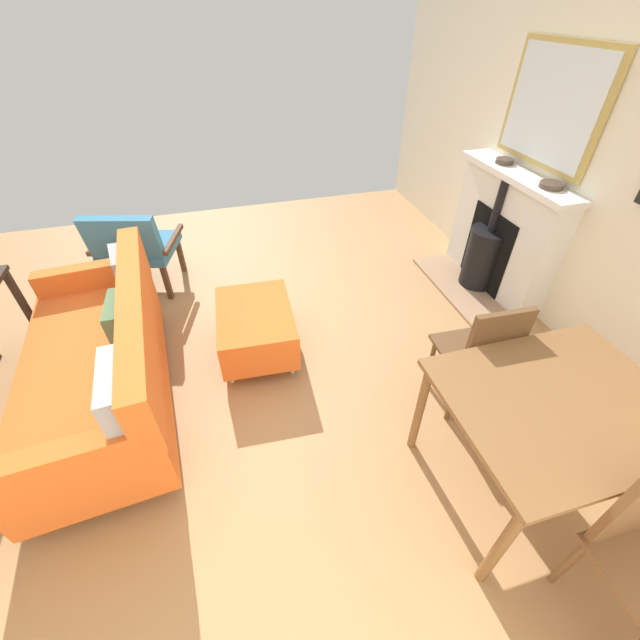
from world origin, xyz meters
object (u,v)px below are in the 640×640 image
at_px(mantel_bowl_near, 505,161).
at_px(mantel_bowl_far, 551,185).
at_px(dining_table, 556,412).
at_px(dining_chair_near_fireplace, 482,351).
at_px(ottoman, 256,327).
at_px(sofa, 105,362).
at_px(armchair_accent, 134,245).
at_px(fireplace, 497,239).

height_order(mantel_bowl_near, mantel_bowl_far, mantel_bowl_near).
bearing_deg(dining_table, mantel_bowl_far, -124.19).
distance_m(mantel_bowl_far, dining_chair_near_fireplace, 1.49).
bearing_deg(ottoman, dining_chair_near_fireplace, 143.68).
relative_size(sofa, dining_chair_near_fireplace, 2.08).
relative_size(mantel_bowl_near, armchair_accent, 0.18).
xyz_separation_m(mantel_bowl_far, dining_chair_near_fireplace, (1.01, 0.92, -0.58)).
xyz_separation_m(mantel_bowl_far, dining_table, (1.01, 1.49, -0.46)).
distance_m(mantel_bowl_far, ottoman, 2.43).
xyz_separation_m(mantel_bowl_far, armchair_accent, (3.16, -1.10, -0.62)).
bearing_deg(mantel_bowl_far, ottoman, -0.02).
xyz_separation_m(mantel_bowl_near, mantel_bowl_far, (-0.00, 0.56, -0.00)).
relative_size(armchair_accent, dining_chair_near_fireplace, 0.93).
xyz_separation_m(fireplace, ottoman, (2.24, 0.33, -0.24)).
height_order(mantel_bowl_far, sofa, mantel_bowl_far).
height_order(fireplace, mantel_bowl_near, mantel_bowl_near).
bearing_deg(fireplace, dining_chair_near_fireplace, 51.96).
xyz_separation_m(mantel_bowl_near, armchair_accent, (3.16, -0.54, -0.62)).
xyz_separation_m(fireplace, mantel_bowl_far, (-0.03, 0.33, 0.61)).
bearing_deg(sofa, ottoman, -166.51).
relative_size(mantel_bowl_near, ottoman, 0.19).
xyz_separation_m(fireplace, dining_chair_near_fireplace, (0.98, 1.26, 0.03)).
bearing_deg(dining_chair_near_fireplace, mantel_bowl_near, -124.34).
height_order(mantel_bowl_near, armchair_accent, mantel_bowl_near).
bearing_deg(ottoman, fireplace, -171.55).
bearing_deg(fireplace, mantel_bowl_near, -97.64).
distance_m(fireplace, dining_table, 2.07).
bearing_deg(dining_chair_near_fireplace, mantel_bowl_far, -137.68).
distance_m(mantel_bowl_near, armchair_accent, 3.26).
bearing_deg(dining_table, sofa, -29.03).
height_order(fireplace, dining_table, fireplace).
relative_size(mantel_bowl_near, dining_table, 0.14).
bearing_deg(fireplace, dining_table, 61.72).
distance_m(mantel_bowl_far, sofa, 3.35).
bearing_deg(armchair_accent, dining_table, 129.61).
bearing_deg(mantel_bowl_near, dining_table, 63.75).
bearing_deg(mantel_bowl_near, armchair_accent, -9.77).
distance_m(armchair_accent, dining_chair_near_fireplace, 2.95).
relative_size(fireplace, mantel_bowl_near, 8.63).
xyz_separation_m(mantel_bowl_far, sofa, (3.26, 0.24, -0.73)).
height_order(ottoman, dining_chair_near_fireplace, dining_chair_near_fireplace).
relative_size(mantel_bowl_far, sofa, 0.09).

